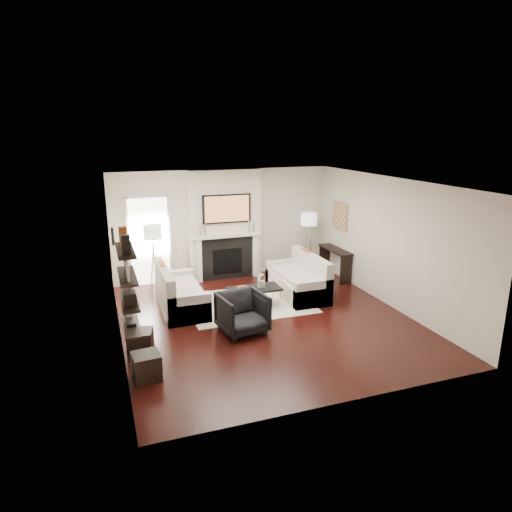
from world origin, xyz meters
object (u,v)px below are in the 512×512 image
object	(u,v)px
loveseat_right_base	(297,286)
coffee_table	(254,289)
ottoman_near	(141,342)
armchair	(242,311)
lamp_right_shade	(309,219)
loveseat_left_base	(182,300)
lamp_left_shade	(153,232)

from	to	relation	value
loveseat_right_base	coffee_table	world-z (taller)	same
ottoman_near	armchair	bearing A→B (deg)	6.64
lamp_right_shade	loveseat_left_base	bearing A→B (deg)	-159.75
loveseat_left_base	ottoman_near	size ratio (longest dim) A/B	4.50
loveseat_left_base	loveseat_right_base	distance (m)	2.62
armchair	ottoman_near	bearing A→B (deg)	177.63
loveseat_right_base	lamp_left_shade	bearing A→B (deg)	159.79
lamp_left_shade	ottoman_near	distance (m)	3.11
lamp_left_shade	loveseat_left_base	bearing A→B (deg)	-70.23
loveseat_right_base	lamp_right_shade	size ratio (longest dim) A/B	4.50
loveseat_right_base	loveseat_left_base	bearing A→B (deg)	179.52
coffee_table	lamp_left_shade	distance (m)	2.59
armchair	lamp_left_shade	world-z (taller)	lamp_left_shade
loveseat_left_base	lamp_right_shade	xyz separation A→B (m)	(3.51, 1.29, 1.24)
loveseat_left_base	coffee_table	distance (m)	1.53
loveseat_left_base	ottoman_near	world-z (taller)	loveseat_left_base
loveseat_left_base	coffee_table	world-z (taller)	same
lamp_right_shade	coffee_table	bearing A→B (deg)	-140.58
loveseat_left_base	ottoman_near	distance (m)	1.97
coffee_table	lamp_left_shade	bearing A→B (deg)	141.66
coffee_table	armchair	size ratio (longest dim) A/B	1.34
lamp_left_shade	ottoman_near	world-z (taller)	lamp_left_shade
armchair	lamp_right_shade	world-z (taller)	lamp_right_shade
loveseat_right_base	lamp_right_shade	xyz separation A→B (m)	(0.89, 1.32, 1.24)
lamp_left_shade	coffee_table	bearing A→B (deg)	-38.34
coffee_table	lamp_right_shade	world-z (taller)	lamp_right_shade
coffee_table	ottoman_near	distance (m)	2.81
coffee_table	lamp_right_shade	distance (m)	2.84
loveseat_right_base	lamp_left_shade	xyz separation A→B (m)	(-3.01, 1.11, 1.24)
armchair	ottoman_near	world-z (taller)	armchair
loveseat_left_base	loveseat_right_base	size ratio (longest dim) A/B	1.00
lamp_right_shade	ottoman_near	size ratio (longest dim) A/B	1.00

